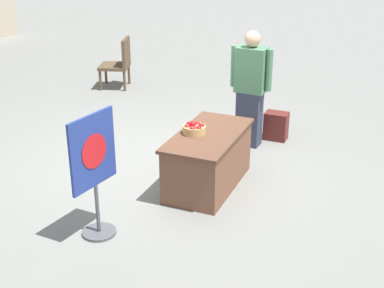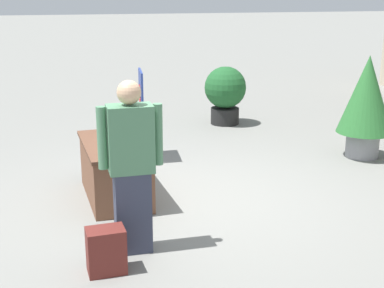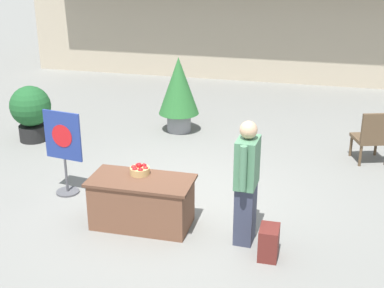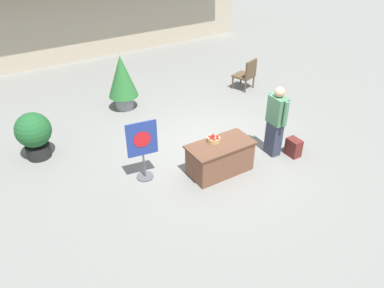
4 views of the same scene
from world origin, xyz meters
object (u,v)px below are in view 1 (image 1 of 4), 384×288
(display_table, at_px, (208,160))
(poster_board, at_px, (94,170))
(person_visitor, at_px, (250,89))
(backpack, at_px, (276,126))
(patio_chair, at_px, (119,61))
(apple_basket, at_px, (194,129))

(display_table, xyz_separation_m, poster_board, (-1.48, 0.67, 0.40))
(person_visitor, xyz_separation_m, backpack, (0.35, -0.32, -0.65))
(backpack, xyz_separation_m, patio_chair, (1.42, 3.49, 0.31))
(backpack, relative_size, patio_chair, 0.43)
(patio_chair, bearing_deg, backpack, 139.47)
(display_table, xyz_separation_m, backpack, (1.80, -0.40, -0.14))
(person_visitor, distance_m, patio_chair, 3.65)
(apple_basket, relative_size, patio_chair, 0.28)
(backpack, distance_m, poster_board, 3.49)
(apple_basket, height_order, poster_board, poster_board)
(display_table, distance_m, patio_chair, 4.47)
(person_visitor, bearing_deg, backpack, 140.77)
(apple_basket, distance_m, person_visitor, 1.54)
(display_table, bearing_deg, apple_basket, 114.48)
(display_table, bearing_deg, backpack, -12.39)
(person_visitor, xyz_separation_m, patio_chair, (1.78, 3.16, -0.33))
(apple_basket, xyz_separation_m, backpack, (1.88, -0.55, -0.55))
(display_table, bearing_deg, poster_board, 155.74)
(display_table, distance_m, apple_basket, 0.45)
(display_table, height_order, patio_chair, patio_chair)
(display_table, xyz_separation_m, person_visitor, (1.45, -0.08, 0.50))
(display_table, xyz_separation_m, patio_chair, (3.23, 3.09, 0.17))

